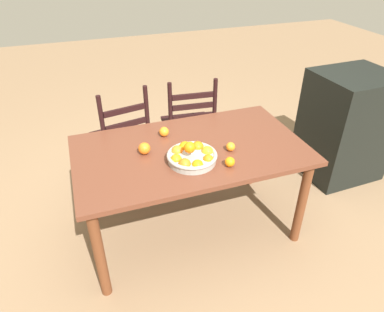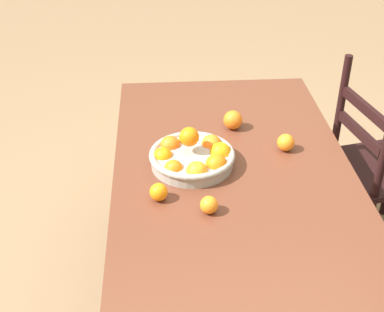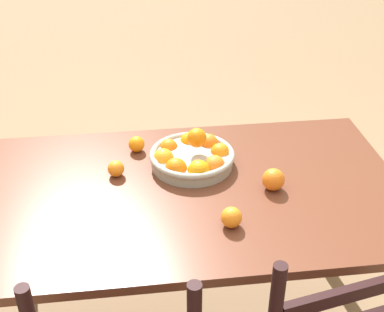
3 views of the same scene
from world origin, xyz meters
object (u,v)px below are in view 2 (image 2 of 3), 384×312
chair_by_cabinet (380,169)px  orange_loose_1 (209,205)px  orange_loose_2 (286,143)px  orange_loose_3 (233,120)px  dining_table (233,190)px  fruit_bowl (193,156)px  orange_loose_0 (159,192)px

chair_by_cabinet → orange_loose_1: chair_by_cabinet is taller
chair_by_cabinet → orange_loose_2: size_ratio=14.00×
orange_loose_1 → orange_loose_2: size_ratio=0.88×
orange_loose_2 → orange_loose_3: 0.26m
dining_table → orange_loose_1: (0.24, -0.12, 0.12)m
fruit_bowl → orange_loose_0: (0.21, -0.13, -0.01)m
dining_table → orange_loose_2: size_ratio=22.68×
orange_loose_0 → orange_loose_1: orange_loose_0 is taller
fruit_bowl → orange_loose_3: 0.32m
orange_loose_2 → fruit_bowl: bearing=-78.0°
chair_by_cabinet → orange_loose_0: chair_by_cabinet is taller
dining_table → orange_loose_3: orange_loose_3 is taller
fruit_bowl → orange_loose_3: fruit_bowl is taller
orange_loose_2 → orange_loose_3: size_ratio=0.86×
orange_loose_2 → dining_table: bearing=-60.9°
fruit_bowl → orange_loose_0: fruit_bowl is taller
orange_loose_0 → orange_loose_1: bearing=63.9°
fruit_bowl → orange_loose_1: 0.29m
dining_table → fruit_bowl: (-0.04, -0.15, 0.13)m
orange_loose_1 → orange_loose_3: bearing=164.5°
orange_loose_3 → orange_loose_0: bearing=-34.1°
dining_table → chair_by_cabinet: bearing=115.9°
dining_table → orange_loose_0: size_ratio=24.79×
orange_loose_0 → orange_loose_3: orange_loose_3 is taller
fruit_bowl → orange_loose_2: 0.38m
dining_table → chair_by_cabinet: (-0.36, 0.75, -0.19)m
fruit_bowl → orange_loose_0: bearing=-32.6°
orange_loose_1 → orange_loose_2: (-0.36, 0.34, 0.00)m
orange_loose_0 → chair_by_cabinet: bearing=117.0°
orange_loose_0 → orange_loose_3: 0.57m
chair_by_cabinet → orange_loose_0: (0.52, -1.03, 0.31)m
fruit_bowl → chair_by_cabinet: bearing=109.6°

